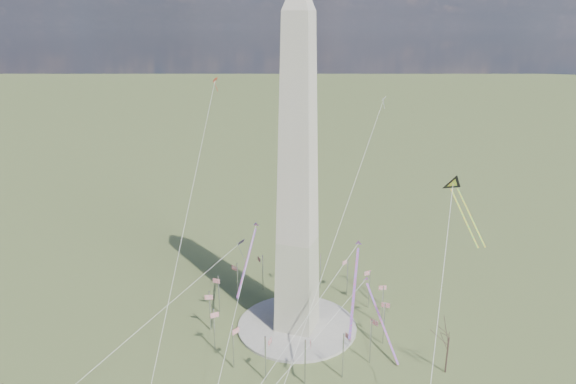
% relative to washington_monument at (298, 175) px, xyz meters
% --- Properties ---
extents(ground, '(2000.00, 2000.00, 0.00)m').
position_rel_washington_monument_xyz_m(ground, '(0.00, 0.00, -47.95)').
color(ground, '#475229').
rests_on(ground, ground).
extents(plaza, '(36.00, 36.00, 0.80)m').
position_rel_washington_monument_xyz_m(plaza, '(0.00, 0.00, -47.55)').
color(plaza, '#A8A39A').
rests_on(plaza, ground).
extents(washington_monument, '(15.56, 15.56, 100.00)m').
position_rel_washington_monument_xyz_m(washington_monument, '(0.00, 0.00, 0.00)').
color(washington_monument, beige).
rests_on(washington_monument, plaza).
extents(flagpole_ring, '(54.40, 54.40, 13.00)m').
position_rel_washington_monument_xyz_m(flagpole_ring, '(-0.00, -0.00, -40.68)').
color(flagpole_ring, silver).
rests_on(flagpole_ring, ground).
extents(tree_near, '(9.05, 9.05, 15.83)m').
position_rel_washington_monument_xyz_m(tree_near, '(43.70, -7.54, -36.66)').
color(tree_near, '#4B342D').
rests_on(tree_near, ground).
extents(kite_delta_black, '(13.40, 17.92, 15.27)m').
position_rel_washington_monument_xyz_m(kite_delta_black, '(41.24, 13.68, -3.36)').
color(kite_delta_black, black).
rests_on(kite_delta_black, ground).
extents(kite_diamond_purple, '(2.49, 3.08, 9.00)m').
position_rel_washington_monument_xyz_m(kite_diamond_purple, '(-22.11, 9.52, -27.89)').
color(kite_diamond_purple, '#331768').
rests_on(kite_diamond_purple, ground).
extents(kite_streamer_left, '(4.24, 21.50, 14.80)m').
position_rel_washington_monument_xyz_m(kite_streamer_left, '(21.05, -20.13, -17.17)').
color(kite_streamer_left, red).
rests_on(kite_streamer_left, ground).
extents(kite_streamer_mid, '(3.94, 20.80, 14.30)m').
position_rel_washington_monument_xyz_m(kite_streamer_mid, '(-12.55, -5.51, -21.76)').
color(kite_streamer_mid, red).
rests_on(kite_streamer_mid, ground).
extents(kite_streamer_right, '(14.19, 19.29, 15.58)m').
position_rel_washington_monument_xyz_m(kite_streamer_right, '(23.24, 2.52, -38.03)').
color(kite_streamer_right, red).
rests_on(kite_streamer_right, ground).
extents(kite_small_red, '(1.60, 2.39, 5.08)m').
position_rel_washington_monument_xyz_m(kite_small_red, '(-41.52, 34.31, 21.05)').
color(kite_small_red, red).
rests_on(kite_small_red, ground).
extents(kite_small_white, '(1.22, 1.95, 4.41)m').
position_rel_washington_monument_xyz_m(kite_small_white, '(15.79, 44.20, 15.80)').
color(kite_small_white, white).
rests_on(kite_small_white, ground).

